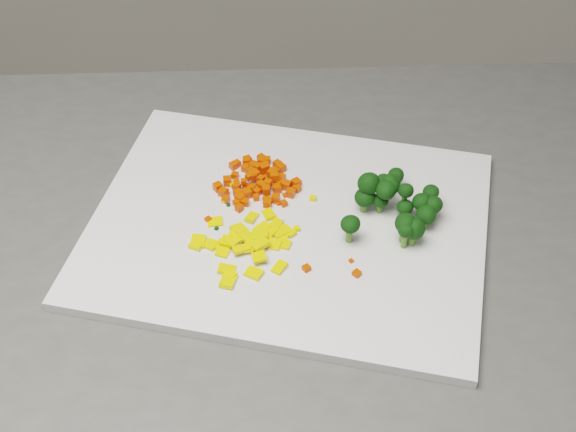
# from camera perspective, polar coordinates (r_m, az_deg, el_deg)

# --- Properties ---
(counter_block) EXTENTS (1.00, 0.77, 0.90)m
(counter_block) POSITION_cam_1_polar(r_m,az_deg,el_deg) (1.28, 0.02, -15.05)
(counter_block) COLOR #4A4B48
(counter_block) RESTS_ON ground
(cutting_board) EXTENTS (0.48, 0.39, 0.01)m
(cutting_board) POSITION_cam_1_polar(r_m,az_deg,el_deg) (0.92, 0.00, -0.72)
(cutting_board) COLOR silver
(cutting_board) RESTS_ON counter_block
(carrot_pile) EXTENTS (0.10, 0.10, 0.03)m
(carrot_pile) POSITION_cam_1_polar(r_m,az_deg,el_deg) (0.95, -2.19, 2.81)
(carrot_pile) COLOR red
(carrot_pile) RESTS_ON cutting_board
(pepper_pile) EXTENTS (0.11, 0.11, 0.02)m
(pepper_pile) POSITION_cam_1_polar(r_m,az_deg,el_deg) (0.88, -2.90, -1.93)
(pepper_pile) COLOR yellow
(pepper_pile) RESTS_ON cutting_board
(broccoli_pile) EXTENTS (0.12, 0.12, 0.06)m
(broccoli_pile) POSITION_cam_1_polar(r_m,az_deg,el_deg) (0.91, 6.87, 1.29)
(broccoli_pile) COLOR black
(broccoli_pile) RESTS_ON cutting_board
(carrot_cube_0) EXTENTS (0.01, 0.01, 0.01)m
(carrot_cube_0) POSITION_cam_1_polar(r_m,az_deg,el_deg) (0.99, -2.89, 4.04)
(carrot_cube_0) COLOR red
(carrot_cube_0) RESTS_ON carrot_pile
(carrot_cube_1) EXTENTS (0.01, 0.01, 0.01)m
(carrot_cube_1) POSITION_cam_1_polar(r_m,az_deg,el_deg) (0.93, -1.46, 0.89)
(carrot_cube_1) COLOR red
(carrot_cube_1) RESTS_ON carrot_pile
(carrot_cube_2) EXTENTS (0.01, 0.01, 0.01)m
(carrot_cube_2) POSITION_cam_1_polar(r_m,az_deg,el_deg) (0.96, -1.08, 2.90)
(carrot_cube_2) COLOR red
(carrot_cube_2) RESTS_ON carrot_pile
(carrot_cube_3) EXTENTS (0.01, 0.01, 0.01)m
(carrot_cube_3) POSITION_cam_1_polar(r_m,az_deg,el_deg) (0.93, -1.50, 1.06)
(carrot_cube_3) COLOR red
(carrot_cube_3) RESTS_ON carrot_pile
(carrot_cube_4) EXTENTS (0.01, 0.01, 0.01)m
(carrot_cube_4) POSITION_cam_1_polar(r_m,az_deg,el_deg) (0.99, -1.91, 3.92)
(carrot_cube_4) COLOR red
(carrot_cube_4) RESTS_ON carrot_pile
(carrot_cube_5) EXTENTS (0.01, 0.01, 0.01)m
(carrot_cube_5) POSITION_cam_1_polar(r_m,az_deg,el_deg) (0.94, -2.80, 1.57)
(carrot_cube_5) COLOR red
(carrot_cube_5) RESTS_ON carrot_pile
(carrot_cube_6) EXTENTS (0.01, 0.01, 0.01)m
(carrot_cube_6) POSITION_cam_1_polar(r_m,az_deg,el_deg) (0.93, -0.30, 0.90)
(carrot_cube_6) COLOR red
(carrot_cube_6) RESTS_ON carrot_pile
(carrot_cube_7) EXTENTS (0.01, 0.01, 0.01)m
(carrot_cube_7) POSITION_cam_1_polar(r_m,az_deg,el_deg) (0.94, -2.29, 1.31)
(carrot_cube_7) COLOR red
(carrot_cube_7) RESTS_ON carrot_pile
(carrot_cube_8) EXTENTS (0.01, 0.01, 0.01)m
(carrot_cube_8) POSITION_cam_1_polar(r_m,az_deg,el_deg) (0.95, -0.85, 1.99)
(carrot_cube_8) COLOR red
(carrot_cube_8) RESTS_ON carrot_pile
(carrot_cube_9) EXTENTS (0.01, 0.01, 0.01)m
(carrot_cube_9) POSITION_cam_1_polar(r_m,az_deg,el_deg) (0.98, -1.63, 3.49)
(carrot_cube_9) COLOR red
(carrot_cube_9) RESTS_ON carrot_pile
(carrot_cube_10) EXTENTS (0.01, 0.01, 0.01)m
(carrot_cube_10) POSITION_cam_1_polar(r_m,az_deg,el_deg) (0.96, -2.48, 2.84)
(carrot_cube_10) COLOR red
(carrot_cube_10) RESTS_ON carrot_pile
(carrot_cube_11) EXTENTS (0.01, 0.01, 0.01)m
(carrot_cube_11) POSITION_cam_1_polar(r_m,az_deg,el_deg) (0.95, -0.72, 1.91)
(carrot_cube_11) COLOR red
(carrot_cube_11) RESTS_ON carrot_pile
(carrot_cube_12) EXTENTS (0.01, 0.01, 0.01)m
(carrot_cube_12) POSITION_cam_1_polar(r_m,az_deg,el_deg) (0.94, 0.20, 1.64)
(carrot_cube_12) COLOR red
(carrot_cube_12) RESTS_ON carrot_pile
(carrot_cube_13) EXTENTS (0.01, 0.01, 0.01)m
(carrot_cube_13) POSITION_cam_1_polar(r_m,az_deg,el_deg) (0.95, -1.45, 2.33)
(carrot_cube_13) COLOR red
(carrot_cube_13) RESTS_ON carrot_pile
(carrot_cube_14) EXTENTS (0.01, 0.01, 0.01)m
(carrot_cube_14) POSITION_cam_1_polar(r_m,az_deg,el_deg) (0.97, -1.96, 3.45)
(carrot_cube_14) COLOR red
(carrot_cube_14) RESTS_ON carrot_pile
(carrot_cube_15) EXTENTS (0.01, 0.01, 0.01)m
(carrot_cube_15) POSITION_cam_1_polar(r_m,az_deg,el_deg) (0.99, -1.66, 3.74)
(carrot_cube_15) COLOR red
(carrot_cube_15) RESTS_ON carrot_pile
(carrot_cube_16) EXTENTS (0.01, 0.01, 0.01)m
(carrot_cube_16) POSITION_cam_1_polar(r_m,az_deg,el_deg) (0.98, -2.49, 3.59)
(carrot_cube_16) COLOR red
(carrot_cube_16) RESTS_ON carrot_pile
(carrot_cube_17) EXTENTS (0.01, 0.01, 0.01)m
(carrot_cube_17) POSITION_cam_1_polar(r_m,az_deg,el_deg) (0.98, -3.04, 3.41)
(carrot_cube_17) COLOR red
(carrot_cube_17) RESTS_ON carrot_pile
(carrot_cube_18) EXTENTS (0.01, 0.01, 0.01)m
(carrot_cube_18) POSITION_cam_1_polar(r_m,az_deg,el_deg) (0.99, -2.47, 3.71)
(carrot_cube_18) COLOR red
(carrot_cube_18) RESTS_ON carrot_pile
(carrot_cube_19) EXTENTS (0.01, 0.01, 0.01)m
(carrot_cube_19) POSITION_cam_1_polar(r_m,az_deg,el_deg) (0.95, -2.62, 2.00)
(carrot_cube_19) COLOR red
(carrot_cube_19) RESTS_ON carrot_pile
(carrot_cube_20) EXTENTS (0.01, 0.01, 0.01)m
(carrot_cube_20) POSITION_cam_1_polar(r_m,az_deg,el_deg) (0.95, 0.65, 1.98)
(carrot_cube_20) COLOR red
(carrot_cube_20) RESTS_ON carrot_pile
(carrot_cube_21) EXTENTS (0.01, 0.01, 0.01)m
(carrot_cube_21) POSITION_cam_1_polar(r_m,az_deg,el_deg) (0.96, -1.20, 3.06)
(carrot_cube_21) COLOR red
(carrot_cube_21) RESTS_ON carrot_pile
(carrot_cube_22) EXTENTS (0.01, 0.01, 0.01)m
(carrot_cube_22) POSITION_cam_1_polar(r_m,az_deg,el_deg) (0.94, -4.45, 1.18)
(carrot_cube_22) COLOR red
(carrot_cube_22) RESTS_ON carrot_pile
(carrot_cube_23) EXTENTS (0.01, 0.01, 0.01)m
(carrot_cube_23) POSITION_cam_1_polar(r_m,az_deg,el_deg) (0.94, -1.79, 2.17)
(carrot_cube_23) COLOR red
(carrot_cube_23) RESTS_ON carrot_pile
(carrot_cube_24) EXTENTS (0.01, 0.01, 0.01)m
(carrot_cube_24) POSITION_cam_1_polar(r_m,az_deg,el_deg) (0.98, -2.86, 3.43)
(carrot_cube_24) COLOR red
(carrot_cube_24) RESTS_ON carrot_pile
(carrot_cube_25) EXTENTS (0.01, 0.01, 0.01)m
(carrot_cube_25) POSITION_cam_1_polar(r_m,az_deg,el_deg) (0.96, -0.50, 2.69)
(carrot_cube_25) COLOR red
(carrot_cube_25) RESTS_ON carrot_pile
(carrot_cube_26) EXTENTS (0.01, 0.01, 0.01)m
(carrot_cube_26) POSITION_cam_1_polar(r_m,az_deg,el_deg) (0.96, -0.85, 2.75)
(carrot_cube_26) COLOR red
(carrot_cube_26) RESTS_ON carrot_pile
(carrot_cube_27) EXTENTS (0.01, 0.01, 0.01)m
(carrot_cube_27) POSITION_cam_1_polar(r_m,az_deg,el_deg) (0.96, -3.69, 2.45)
(carrot_cube_27) COLOR red
(carrot_cube_27) RESTS_ON carrot_pile
(carrot_cube_28) EXTENTS (0.01, 0.01, 0.01)m
(carrot_cube_28) POSITION_cam_1_polar(r_m,az_deg,el_deg) (0.96, -2.83, 2.78)
(carrot_cube_28) COLOR red
(carrot_cube_28) RESTS_ON carrot_pile
(carrot_cube_29) EXTENTS (0.01, 0.01, 0.01)m
(carrot_cube_29) POSITION_cam_1_polar(r_m,az_deg,el_deg) (0.94, -3.45, 1.24)
(carrot_cube_29) COLOR red
(carrot_cube_29) RESTS_ON carrot_pile
(carrot_cube_30) EXTENTS (0.01, 0.01, 0.01)m
(carrot_cube_30) POSITION_cam_1_polar(r_m,az_deg,el_deg) (0.99, -3.65, 3.74)
(carrot_cube_30) COLOR red
(carrot_cube_30) RESTS_ON carrot_pile
(carrot_cube_31) EXTENTS (0.01, 0.01, 0.01)m
(carrot_cube_31) POSITION_cam_1_polar(r_m,az_deg,el_deg) (0.95, -3.01, 2.07)
(carrot_cube_31) COLOR red
(carrot_cube_31) RESTS_ON carrot_pile
(carrot_cube_32) EXTENTS (0.01, 0.01, 0.01)m
(carrot_cube_32) POSITION_cam_1_polar(r_m,az_deg,el_deg) (0.96, 0.59, 2.35)
(carrot_cube_32) COLOR red
(carrot_cube_32) RESTS_ON carrot_pile
(carrot_cube_33) EXTENTS (0.01, 0.01, 0.01)m
(carrot_cube_33) POSITION_cam_1_polar(r_m,az_deg,el_deg) (0.97, -2.66, 3.20)
(carrot_cube_33) COLOR red
(carrot_cube_33) RESTS_ON carrot_pile
(carrot_cube_34) EXTENTS (0.01, 0.01, 0.01)m
(carrot_cube_34) POSITION_cam_1_polar(r_m,az_deg,el_deg) (0.95, -3.68, 2.09)
(carrot_cube_34) COLOR red
(carrot_cube_34) RESTS_ON carrot_pile
(carrot_cube_35) EXTENTS (0.01, 0.01, 0.01)m
(carrot_cube_35) POSITION_cam_1_polar(r_m,az_deg,el_deg) (0.98, -0.76, 3.70)
(carrot_cube_35) COLOR red
(carrot_cube_35) RESTS_ON carrot_pile
(carrot_cube_36) EXTENTS (0.01, 0.01, 0.01)m
(carrot_cube_36) POSITION_cam_1_polar(r_m,az_deg,el_deg) (0.98, -0.74, 3.24)
(carrot_cube_36) COLOR red
(carrot_cube_36) RESTS_ON carrot_pile
(carrot_cube_37) EXTENTS (0.01, 0.01, 0.01)m
(carrot_cube_37) POSITION_cam_1_polar(r_m,az_deg,el_deg) (0.95, -3.17, 2.46)
(carrot_cube_37) COLOR red
(carrot_cube_37) RESTS_ON carrot_pile
(carrot_cube_38) EXTENTS (0.01, 0.01, 0.01)m
(carrot_cube_38) POSITION_cam_1_polar(r_m,az_deg,el_deg) (0.99, -1.92, 4.16)
(carrot_cube_38) COLOR red
(carrot_cube_38) RESTS_ON carrot_pile
(carrot_cube_39) EXTENTS (0.01, 0.01, 0.01)m
(carrot_cube_39) POSITION_cam_1_polar(r_m,az_deg,el_deg) (0.98, -0.49, 3.43)
(carrot_cube_39) COLOR red
(carrot_cube_39) RESTS_ON carrot_pile
(carrot_cube_40) EXTENTS (0.01, 0.01, 0.01)m
(carrot_cube_40) POSITION_cam_1_polar(r_m,az_deg,el_deg) (0.94, -0.92, 1.17)
(carrot_cube_40) COLOR red
(carrot_cube_40) RESTS_ON carrot_pile
(carrot_cube_41) EXTENTS (0.01, 0.01, 0.01)m
(carrot_cube_41) POSITION_cam_1_polar(r_m,az_deg,el_deg) (0.93, -3.02, 0.96)
(carrot_cube_41) COLOR red
(carrot_cube_41) RESTS_ON carrot_pile
(carrot_cube_42) EXTENTS (0.01, 0.01, 0.01)m
(carrot_cube_42) POSITION_cam_1_polar(r_m,az_deg,el_deg) (0.97, -1.73, 3.43)
(carrot_cube_42) COLOR red
(carrot_cube_42) RESTS_ON carrot_pile
(carrot_cube_43) EXTENTS (0.01, 0.01, 0.01)m
(carrot_cube_43) POSITION_cam_1_polar(r_m,az_deg,el_deg) (0.97, -2.44, 3.30)
(carrot_cube_43) COLOR red
(carrot_cube_43) RESTS_ON carrot_pile
(carrot_cube_44) EXTENTS (0.01, 0.01, 0.01)m
(carrot_cube_44) POSITION_cam_1_polar(r_m,az_deg,el_deg) (0.93, -3.49, 0.59)
(carrot_cube_44) COLOR red
(carrot_cube_44) RESTS_ON carrot_pile
(carrot_cube_45) EXTENTS (0.01, 0.01, 0.01)m
(carrot_cube_45) POSITION_cam_1_polar(r_m,az_deg,el_deg) (0.97, -3.79, 2.90)
(carrot_cube_45) COLOR red
(carrot_cube_45) RESTS_ON carrot_pile
(carrot_cube_46) EXTENTS (0.01, 0.01, 0.01)m
(carrot_cube_46) POSITION_cam_1_polar(r_m,az_deg,el_deg) (0.96, -2.41, 2.96)
(carrot_cube_46) COLOR red
(carrot_cube_46) RESTS_ON carrot_pile
(carrot_cube_47) EXTENTS (0.01, 0.01, 0.01)m
(carrot_cube_47) POSITION_cam_1_polar(r_m,az_deg,el_deg) (0.94, -3.59, 1.61)
(carrot_cube_47) COLOR red
(carrot_cube_47) RESTS_ON carrot_pile
(carrot_cube_48) EXTENTS (0.01, 0.01, 0.01)m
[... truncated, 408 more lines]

